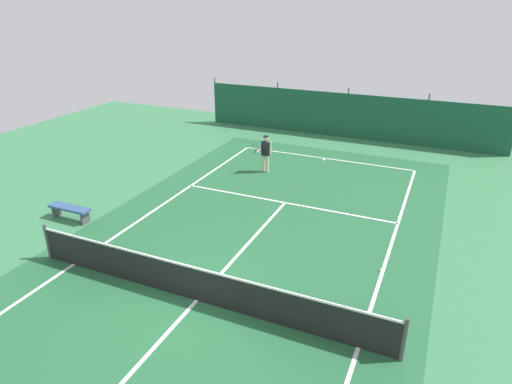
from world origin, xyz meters
name	(u,v)px	position (x,y,z in m)	size (l,w,h in m)	color
ground_plane	(197,300)	(0.00, 0.00, 0.00)	(36.00, 36.00, 0.00)	#387A4C
court_surface	(197,300)	(0.00, 0.00, 0.00)	(11.02, 26.60, 0.01)	#236038
tennis_net	(196,284)	(0.00, 0.00, 0.51)	(10.12, 0.10, 1.10)	black
back_fence	(348,123)	(0.00, 16.31, 0.67)	(16.30, 0.98, 2.70)	#195138
tennis_player	(265,151)	(-1.95, 9.12, 0.96)	(0.76, 0.72, 1.64)	beige
tennis_ball_near_player	(290,186)	(-0.37, 7.92, 0.03)	(0.07, 0.07, 0.07)	#CCDB33
tennis_ball_midcourt	(245,177)	(-2.47, 8.09, 0.03)	(0.07, 0.07, 0.07)	#CCDB33
tennis_ball_by_sideline	(380,270)	(4.03, 3.24, 0.03)	(0.07, 0.07, 0.07)	#CCDB33
parked_car	(341,111)	(-0.93, 18.40, 0.84)	(2.07, 4.23, 1.68)	silver
courtside_bench	(70,210)	(-6.31, 2.12, 0.37)	(1.60, 0.40, 0.49)	#335184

